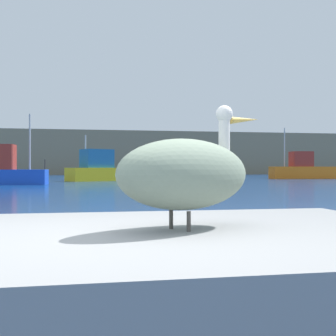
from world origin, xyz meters
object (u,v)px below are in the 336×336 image
(pelican, at_px, (187,173))
(fishing_boat_orange, at_px, (303,169))
(fishing_boat_blue, at_px, (4,171))
(fishing_boat_yellow, at_px, (105,170))

(pelican, bearing_deg, fishing_boat_orange, 32.27)
(fishing_boat_blue, bearing_deg, fishing_boat_yellow, 52.51)
(pelican, relative_size, fishing_boat_orange, 0.19)
(fishing_boat_orange, bearing_deg, fishing_boat_blue, 26.23)
(fishing_boat_blue, relative_size, fishing_boat_orange, 0.81)
(fishing_boat_yellow, xyz_separation_m, fishing_boat_orange, (21.11, 4.04, 0.03))
(pelican, distance_m, fishing_boat_yellow, 37.14)
(pelican, distance_m, fishing_boat_blue, 29.75)
(fishing_boat_yellow, bearing_deg, fishing_boat_orange, 166.72)
(fishing_boat_yellow, bearing_deg, fishing_boat_blue, 23.63)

